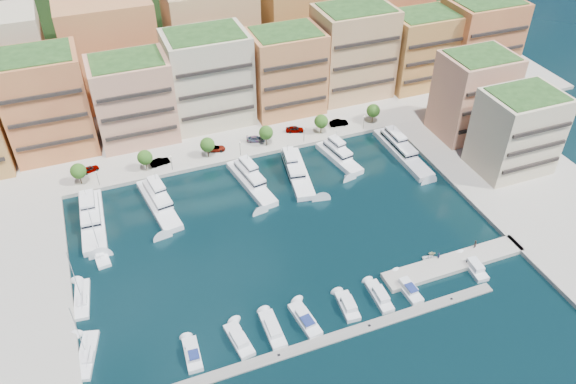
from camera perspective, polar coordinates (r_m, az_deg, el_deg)
name	(u,v)px	position (r m, az deg, el deg)	size (l,w,h in m)	color
ground	(282,233)	(125.20, -0.57, -4.18)	(400.00, 400.00, 0.00)	black
north_quay	(210,104)	(173.93, -7.88, 8.84)	(220.00, 64.00, 2.00)	#9E998E
east_quay	(532,192)	(148.91, 23.54, 0.03)	(34.00, 76.00, 2.00)	#9E998E
hillside	(177,43)	(216.38, -11.25, 14.59)	(240.00, 40.00, 58.00)	#1E3A18
south_pontoon	(325,341)	(105.82, 3.79, -14.87)	(72.00, 2.20, 0.35)	gray
finger_pier	(454,264)	(123.18, 16.47, -7.07)	(32.00, 5.00, 2.00)	#9E998E
apartment_1	(47,104)	(155.81, -23.31, 8.25)	(20.00, 16.50, 26.80)	#D68547
apartment_2	(133,100)	(154.76, -15.44, 9.04)	(20.00, 15.50, 22.80)	tan
apartment_3	(209,78)	(158.46, -8.08, 11.41)	(22.00, 16.50, 25.80)	beige
apartment_4	(286,71)	(162.81, -0.21, 12.16)	(20.00, 15.50, 23.80)	#CA844B
apartment_5	(353,52)	(172.10, 6.61, 13.97)	(22.00, 16.50, 26.80)	tan
apartment_6	(420,50)	(181.93, 13.25, 13.91)	(20.00, 15.50, 22.80)	#BC8745
apartment_7	(479,39)	(191.45, 18.83, 14.47)	(22.00, 16.50, 24.80)	#D68547
apartment_east_a	(473,95)	(159.45, 18.30, 9.36)	(18.00, 14.50, 22.80)	tan
apartment_east_b	(517,132)	(148.52, 22.22, 5.69)	(18.00, 14.50, 20.80)	beige
backblock_1	(111,51)	(174.74, -17.54, 13.45)	(26.00, 18.00, 30.00)	#CA844B
backblock_2	(212,36)	(178.49, -7.75, 15.38)	(26.00, 18.00, 30.00)	tan
backblock_3	(303,23)	(187.03, 1.53, 16.80)	(26.00, 18.00, 30.00)	#BC8745
backblock_4	(386,11)	(199.76, 9.91, 17.70)	(26.00, 18.00, 30.00)	#D68547
tree_0	(78,171)	(144.40, -20.54, 2.00)	(3.80, 3.80, 5.65)	#473323
tree_1	(145,157)	(144.41, -14.34, 3.42)	(3.80, 3.80, 5.65)	#473323
tree_2	(207,145)	(146.18, -8.20, 4.78)	(3.80, 3.80, 5.65)	#473323
tree_3	(266,133)	(149.65, -2.25, 6.05)	(3.80, 3.80, 5.65)	#473323
tree_4	(321,121)	(154.70, 3.39, 7.18)	(3.80, 3.80, 5.65)	#473323
tree_5	(373,111)	(161.19, 8.66, 8.17)	(3.80, 3.80, 5.65)	#473323
lamppost_0	(97,176)	(142.85, -18.82, 1.56)	(0.30, 0.30, 4.20)	black
lamppost_1	(171,160)	(143.48, -11.79, 3.16)	(0.30, 0.30, 4.20)	black
lamppost_2	(240,146)	(146.35, -4.91, 4.67)	(0.30, 0.30, 4.20)	black
lamppost_3	(304,133)	(151.31, 1.64, 6.05)	(0.30, 0.30, 4.20)	black
lamppost_4	(364,120)	(158.18, 7.73, 7.25)	(0.30, 0.30, 4.20)	black
yacht_0	(92,217)	(134.88, -19.29, -2.44)	(6.00, 21.52, 7.30)	white
yacht_1	(158,202)	(135.23, -13.05, -0.98)	(7.42, 21.04, 7.30)	white
yacht_3	(250,180)	(138.60, -3.87, 1.24)	(7.23, 20.63, 7.30)	white
yacht_4	(296,171)	(141.61, 0.86, 2.19)	(8.09, 21.39, 7.30)	white
yacht_5	(338,155)	(147.51, 5.10, 3.74)	(6.85, 16.61, 7.30)	white
yacht_6	(401,150)	(152.06, 11.38, 4.23)	(4.79, 24.09, 7.30)	white
cruiser_1	(193,355)	(104.55, -9.67, -15.97)	(3.03, 7.41, 2.66)	white
cruiser_2	(239,340)	(105.41, -4.98, -14.76)	(3.90, 8.46, 2.55)	white
cruiser_3	(273,330)	(106.48, -1.56, -13.81)	(2.91, 8.79, 2.55)	white
cruiser_4	(305,320)	(107.91, 1.76, -12.84)	(3.80, 9.02, 2.66)	white
cruiser_5	(348,306)	(110.53, 6.09, -11.47)	(3.42, 7.41, 2.55)	white
cruiser_6	(380,296)	(112.97, 9.29, -10.43)	(2.94, 8.29, 2.55)	white
cruiser_7	(407,288)	(115.42, 11.99, -9.52)	(2.92, 8.56, 2.66)	white
cruiser_9	(474,267)	(123.03, 18.34, -7.26)	(3.24, 8.03, 2.55)	white
sailboat_0	(87,356)	(109.29, -19.74, -15.41)	(5.38, 10.64, 13.20)	white
sailboat_1	(82,300)	(118.30, -20.17, -10.25)	(3.93, 10.41, 13.20)	white
sailboat_2	(100,253)	(126.71, -18.57, -5.88)	(3.77, 10.00, 13.20)	white
tender_2	(430,258)	(122.70, 14.28, -6.54)	(2.45, 3.43, 0.71)	white
tender_1	(432,253)	(123.79, 14.42, -6.04)	(1.45, 1.69, 0.89)	beige
car_0	(90,169)	(149.55, -19.49, 2.21)	(1.79, 4.46, 1.52)	gray
car_1	(160,162)	(147.12, -12.87, 3.01)	(1.75, 5.02, 1.65)	gray
car_2	(216,148)	(149.96, -7.35, 4.42)	(2.33, 5.06, 1.41)	gray
car_3	(256,139)	(152.78, -3.29, 5.41)	(2.04, 5.01, 1.45)	gray
car_4	(295,129)	(156.53, 0.69, 6.41)	(1.98, 4.92, 1.68)	gray
car_5	(339,123)	(160.04, 5.18, 7.03)	(1.83, 5.23, 1.72)	gray
person_0	(439,256)	(121.58, 15.06, -6.25)	(0.60, 0.39, 1.65)	#212543
person_1	(475,244)	(126.22, 18.45, -5.04)	(0.90, 0.70, 1.86)	#4D362E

